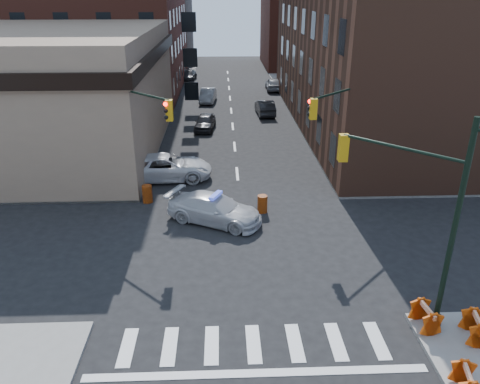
{
  "coord_description": "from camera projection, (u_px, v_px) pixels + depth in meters",
  "views": [
    {
      "loc": [
        -1.02,
        -19.97,
        11.76
      ],
      "look_at": [
        -0.14,
        1.84,
        2.2
      ],
      "focal_mm": 35.0,
      "sensor_mm": 36.0,
      "label": 1
    }
  ],
  "objects": [
    {
      "name": "signal_pole_ne",
      "position": [
        343.0,
        131.0,
        26.41
      ],
      "size": [
        3.67,
        3.58,
        8.0
      ],
      "rotation": [
        0.0,
        0.0,
        -2.36
      ],
      "color": "black",
      "rests_on": "sidewalk_ne"
    },
    {
      "name": "sidewalk_ne",
      "position": [
        430.0,
        98.0,
        53.83
      ],
      "size": [
        34.0,
        54.5,
        0.15
      ],
      "primitive_type": "cube",
      "color": "gray",
      "rests_on": "ground"
    },
    {
      "name": "filler_ne",
      "position": [
        315.0,
        27.0,
        74.23
      ],
      "size": [
        16.0,
        16.0,
        12.0
      ],
      "primitive_type": "cube",
      "color": "#57261B",
      "rests_on": "ground"
    },
    {
      "name": "parked_car_wdeep",
      "position": [
        188.0,
        75.0,
        64.43
      ],
      "size": [
        2.36,
        4.82,
        1.35
      ],
      "primitive_type": "imported",
      "rotation": [
        0.0,
        0.0,
        -0.1
      ],
      "color": "black",
      "rests_on": "ground"
    },
    {
      "name": "pedestrian_a",
      "position": [
        96.0,
        177.0,
        29.14
      ],
      "size": [
        0.67,
        0.57,
        1.56
      ],
      "primitive_type": "imported",
      "rotation": [
        0.0,
        0.0,
        -0.42
      ],
      "color": "black",
      "rests_on": "sidewalk_nw"
    },
    {
      "name": "filler_nw",
      "position": [
        128.0,
        13.0,
        75.98
      ],
      "size": [
        20.0,
        18.0,
        16.0
      ],
      "primitive_type": "cube",
      "color": "brown",
      "rests_on": "ground"
    },
    {
      "name": "pedestrian_c",
      "position": [
        21.0,
        182.0,
        27.78
      ],
      "size": [
        1.26,
        0.85,
        1.98
      ],
      "primitive_type": "imported",
      "rotation": [
        0.0,
        0.0,
        0.35
      ],
      "color": "#1E222E",
      "rests_on": "sidewalk_nw"
    },
    {
      "name": "parked_car_wfar",
      "position": [
        208.0,
        95.0,
        52.11
      ],
      "size": [
        1.95,
        4.59,
        1.47
      ],
      "primitive_type": "imported",
      "rotation": [
        0.0,
        0.0,
        -0.09
      ],
      "color": "gray",
      "rests_on": "ground"
    },
    {
      "name": "tree_ne_near",
      "position": [
        308.0,
        80.0,
        45.71
      ],
      "size": [
        3.0,
        3.0,
        4.85
      ],
      "color": "black",
      "rests_on": "sidewalk_ne"
    },
    {
      "name": "barricade_se_b",
      "position": [
        476.0,
        328.0,
        16.67
      ],
      "size": [
        0.85,
        1.36,
        0.95
      ],
      "primitive_type": null,
      "rotation": [
        0.0,
        0.0,
        1.39
      ],
      "color": "#D06A09",
      "rests_on": "sidewalk_se"
    },
    {
      "name": "signal_pole_se",
      "position": [
        424.0,
        210.0,
        16.35
      ],
      "size": [
        5.4,
        5.27,
        8.0
      ],
      "rotation": [
        0.0,
        0.0,
        2.36
      ],
      "color": "black",
      "rests_on": "sidewalk_se"
    },
    {
      "name": "barrel_road",
      "position": [
        262.0,
        204.0,
        26.53
      ],
      "size": [
        0.67,
        0.67,
        1.0
      ],
      "primitive_type": "cylinder",
      "rotation": [
        0.0,
        0.0,
        -0.22
      ],
      "color": "#CC3D09",
      "rests_on": "ground"
    },
    {
      "name": "sidewalk_nw",
      "position": [
        24.0,
        102.0,
        52.13
      ],
      "size": [
        34.0,
        54.5,
        0.15
      ],
      "primitive_type": "cube",
      "color": "gray",
      "rests_on": "ground"
    },
    {
      "name": "barricade_se_c",
      "position": [
        466.0,
        382.0,
        14.41
      ],
      "size": [
        0.82,
        1.28,
        0.89
      ],
      "primitive_type": null,
      "rotation": [
        0.0,
        0.0,
        1.37
      ],
      "color": "#F0610B",
      "rests_on": "sidewalk_se"
    },
    {
      "name": "signal_pole_nw",
      "position": [
        135.0,
        133.0,
        25.96
      ],
      "size": [
        3.58,
        3.67,
        8.0
      ],
      "rotation": [
        0.0,
        0.0,
        -0.79
      ],
      "color": "black",
      "rests_on": "sidewalk_nw"
    },
    {
      "name": "barricade_se_a",
      "position": [
        425.0,
        317.0,
        17.26
      ],
      "size": [
        0.74,
        1.28,
        0.92
      ],
      "primitive_type": null,
      "rotation": [
        0.0,
        0.0,
        1.68
      ],
      "color": "#E0530A",
      "rests_on": "sidewalk_se"
    },
    {
      "name": "pedestrian_b",
      "position": [
        71.0,
        165.0,
        30.64
      ],
      "size": [
        1.1,
        0.97,
        1.9
      ],
      "primitive_type": "imported",
      "rotation": [
        0.0,
        0.0,
        0.32
      ],
      "color": "black",
      "rests_on": "sidewalk_nw"
    },
    {
      "name": "ground",
      "position": [
        244.0,
        248.0,
        23.04
      ],
      "size": [
        140.0,
        140.0,
        0.0
      ],
      "primitive_type": "plane",
      "color": "black",
      "rests_on": "ground"
    },
    {
      "name": "parked_car_enear",
      "position": [
        265.0,
        107.0,
        46.89
      ],
      "size": [
        1.86,
        4.62,
        1.49
      ],
      "primitive_type": "imported",
      "rotation": [
        0.0,
        0.0,
        3.21
      ],
      "color": "black",
      "rests_on": "ground"
    },
    {
      "name": "police_car",
      "position": [
        215.0,
        209.0,
        25.3
      ],
      "size": [
        5.69,
        4.25,
        1.53
      ],
      "primitive_type": "imported",
      "rotation": [
        0.0,
        0.0,
        1.12
      ],
      "color": "#BABABE",
      "rests_on": "ground"
    },
    {
      "name": "barricade_nw_b",
      "position": [
        80.0,
        179.0,
        29.6
      ],
      "size": [
        1.39,
        0.8,
        0.99
      ],
      "primitive_type": null,
      "rotation": [
        0.0,
        0.0,
        -0.11
      ],
      "color": "#C85F09",
      "rests_on": "sidewalk_nw"
    },
    {
      "name": "bank_building",
      "position": [
        12.0,
        91.0,
        35.71
      ],
      "size": [
        22.0,
        22.0,
        9.0
      ],
      "primitive_type": "cube",
      "color": "#8A725A",
      "rests_on": "ground"
    },
    {
      "name": "commercial_row_ne",
      "position": [
        379.0,
        46.0,
        41.3
      ],
      "size": [
        14.0,
        34.0,
        14.0
      ],
      "primitive_type": "cube",
      "color": "#543021",
      "rests_on": "ground"
    },
    {
      "name": "pickup",
      "position": [
        166.0,
        167.0,
        30.99
      ],
      "size": [
        6.22,
        3.17,
        1.68
      ],
      "primitive_type": "imported",
      "rotation": [
        0.0,
        0.0,
        1.64
      ],
      "color": "silver",
      "rests_on": "ground"
    },
    {
      "name": "parked_car_efar",
      "position": [
        273.0,
        84.0,
        58.16
      ],
      "size": [
        1.91,
        4.57,
        1.55
      ],
      "primitive_type": "imported",
      "rotation": [
        0.0,
        0.0,
        3.12
      ],
      "color": "gray",
      "rests_on": "ground"
    },
    {
      "name": "barricade_nw_a",
      "position": [
        88.0,
        179.0,
        29.53
      ],
      "size": [
        1.36,
        0.77,
        0.98
      ],
      "primitive_type": null,
      "rotation": [
        0.0,
        0.0,
        -0.09
      ],
      "color": "#DE4C0A",
      "rests_on": "sidewalk_nw"
    },
    {
      "name": "barrel_bank",
      "position": [
        147.0,
        194.0,
        27.75
      ],
      "size": [
        0.67,
        0.67,
        1.06
      ],
      "primitive_type": "cylinder",
      "rotation": [
        0.0,
        0.0,
        -0.15
      ],
      "color": "#C35309",
      "rests_on": "ground"
    },
    {
      "name": "tree_ne_far",
      "position": [
        296.0,
        67.0,
        53.03
      ],
      "size": [
        3.0,
        3.0,
        4.85
      ],
      "color": "black",
      "rests_on": "sidewalk_ne"
    },
    {
      "name": "parked_car_wnear",
      "position": [
        205.0,
        122.0,
        41.94
      ],
      "size": [
        2.09,
        4.25,
        1.4
      ],
      "primitive_type": "imported",
      "rotation": [
        0.0,
        0.0,
        -0.11
      ],
      "color": "black",
      "rests_on": "ground"
    }
  ]
}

